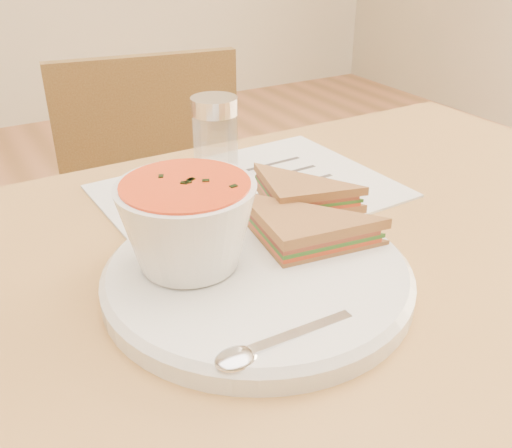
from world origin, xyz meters
TOP-DOWN VIEW (x-y plane):
  - chair_far at (0.06, 0.52)m, footprint 0.41×0.41m
  - plate at (-0.06, 0.01)m, footprint 0.31×0.31m
  - soup_bowl at (-0.11, 0.04)m, footprint 0.14×0.14m
  - sandwich_half_a at (-0.04, -0.01)m, footprint 0.12×0.12m
  - sandwich_half_b at (-0.01, 0.05)m, footprint 0.11×0.11m
  - spoon at (-0.08, -0.09)m, footprint 0.17×0.03m
  - paper_menu at (0.03, 0.18)m, footprint 0.34×0.26m
  - condiment_shaker at (0.02, 0.24)m, footprint 0.06×0.06m

SIDE VIEW (x-z plane):
  - chair_far at x=0.06m, z-range 0.00..0.81m
  - paper_menu at x=0.03m, z-range 0.75..0.75m
  - plate at x=-0.06m, z-range 0.75..0.77m
  - spoon at x=-0.08m, z-range 0.77..0.78m
  - sandwich_half_a at x=-0.04m, z-range 0.77..0.80m
  - sandwich_half_b at x=-0.01m, z-range 0.78..0.81m
  - condiment_shaker at x=0.02m, z-range 0.75..0.85m
  - soup_bowl at x=-0.11m, z-range 0.77..0.85m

